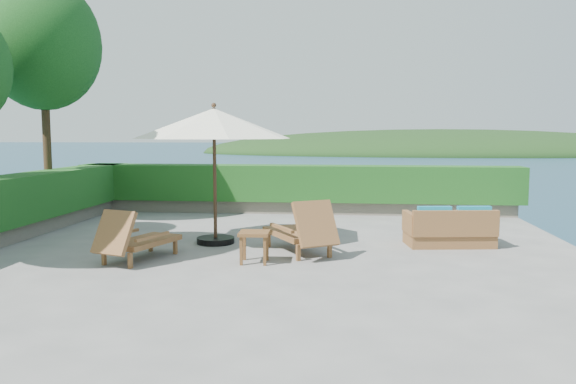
# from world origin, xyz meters

# --- Properties ---
(ground) EXTENTS (12.00, 12.00, 0.00)m
(ground) POSITION_xyz_m (0.00, 0.00, 0.00)
(ground) COLOR gray
(ground) RESTS_ON ground
(foundation) EXTENTS (12.00, 12.00, 3.00)m
(foundation) POSITION_xyz_m (0.00, 0.00, -1.55)
(foundation) COLOR #5B5348
(foundation) RESTS_ON ocean
(offshore_island) EXTENTS (126.00, 57.60, 12.60)m
(offshore_island) POSITION_xyz_m (25.00, 140.00, -3.00)
(offshore_island) COLOR black
(offshore_island) RESTS_ON ocean
(planter_wall_far) EXTENTS (12.00, 0.60, 0.36)m
(planter_wall_far) POSITION_xyz_m (0.00, 5.60, 0.18)
(planter_wall_far) COLOR gray
(planter_wall_far) RESTS_ON ground
(hedge_far) EXTENTS (12.40, 0.90, 1.00)m
(hedge_far) POSITION_xyz_m (0.00, 5.60, 0.85)
(hedge_far) COLOR #174513
(hedge_far) RESTS_ON planter_wall_far
(tree_far) EXTENTS (2.80, 2.80, 6.03)m
(tree_far) POSITION_xyz_m (-6.00, 3.20, 4.40)
(tree_far) COLOR #402A18
(tree_far) RESTS_ON ground
(patio_umbrella) EXTENTS (4.16, 4.16, 2.86)m
(patio_umbrella) POSITION_xyz_m (-1.22, 1.04, 2.41)
(patio_umbrella) COLOR black
(patio_umbrella) RESTS_ON ground
(lounge_left) EXTENTS (1.19, 1.78, 0.95)m
(lounge_left) POSITION_xyz_m (-2.25, -0.71, 0.40)
(lounge_left) COLOR brown
(lounge_left) RESTS_ON ground
(lounge_right) EXTENTS (1.58, 1.94, 1.05)m
(lounge_right) POSITION_xyz_m (0.62, 0.22, 0.44)
(lounge_right) COLOR brown
(lounge_right) RESTS_ON ground
(side_table) EXTENTS (0.54, 0.54, 0.55)m
(side_table) POSITION_xyz_m (-0.14, -0.61, 0.45)
(side_table) COLOR brown
(side_table) RESTS_ON ground
(wicker_loveseat) EXTENTS (1.81, 1.10, 0.84)m
(wicker_loveseat) POSITION_xyz_m (3.50, 1.25, 0.32)
(wicker_loveseat) COLOR brown
(wicker_loveseat) RESTS_ON ground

